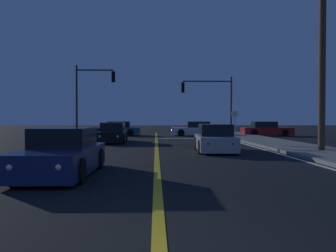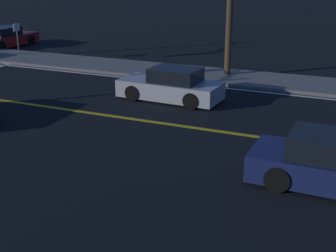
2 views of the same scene
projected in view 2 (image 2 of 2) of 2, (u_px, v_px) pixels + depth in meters
sidewalk_right at (210, 75)px, 22.62m from camera, size 3.20×46.48×0.15m
lane_line_center at (143, 120)px, 16.24m from camera, size 0.20×43.90×0.01m
lane_line_edge_right at (197, 85)px, 21.04m from camera, size 0.16×43.90×0.01m
car_mid_block_silver at (171, 86)px, 18.56m from camera, size 1.96×4.25×1.34m
car_far_approaching_red at (6, 38)px, 30.86m from camera, size 4.66×1.87×1.34m
street_sign_corner at (17, 36)px, 25.33m from camera, size 0.56×0.09×2.25m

